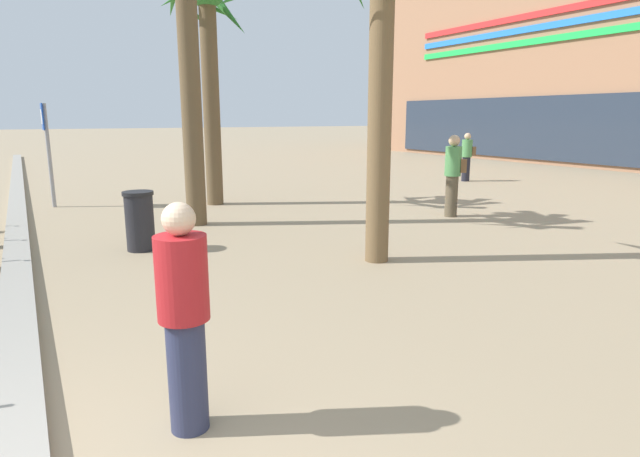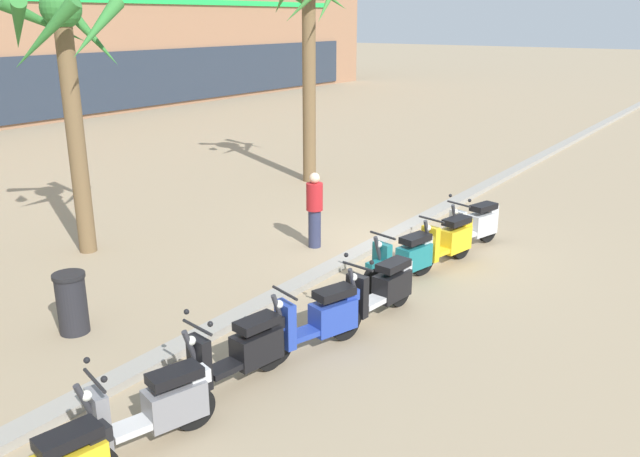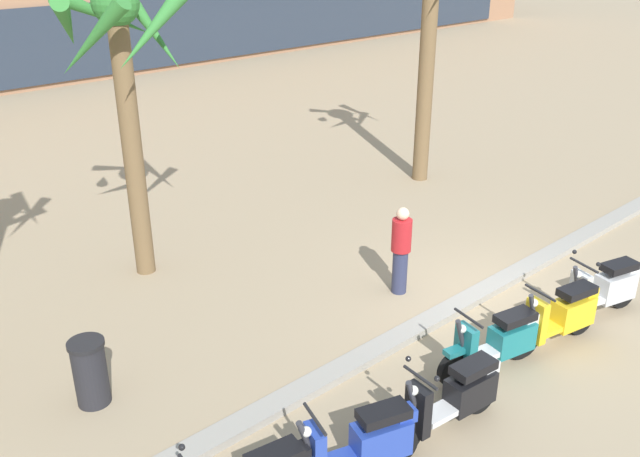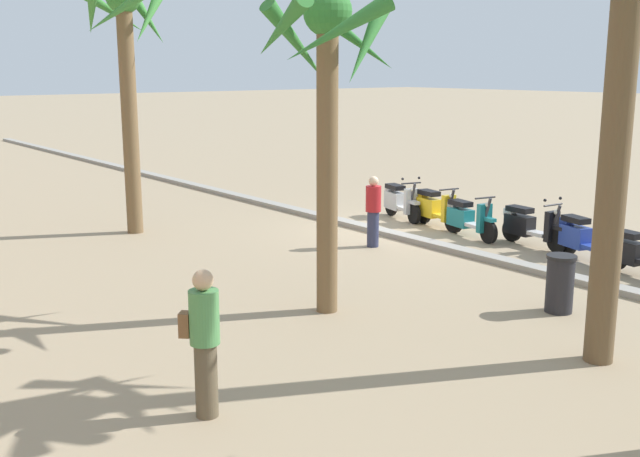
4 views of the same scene
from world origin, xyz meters
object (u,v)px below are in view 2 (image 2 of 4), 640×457
object	(u,v)px
scooter_grey_gap_after_mid	(152,409)
palm_tree_mid_walkway	(309,27)
scooter_black_mid_centre	(240,352)
litter_bin	(72,303)
scooter_black_last_in_row	(382,289)
scooter_teal_second_in_line	(404,259)
scooter_silver_tail_end	(474,225)
scooter_yellow_mid_rear	(448,241)
palm_tree_far_corner	(65,61)
scooter_blue_mid_front	(319,319)
pedestrian_by_palm_tree	(315,209)

from	to	relation	value
scooter_grey_gap_after_mid	palm_tree_mid_walkway	xyz separation A→B (m)	(11.08, 5.92, 3.86)
scooter_black_mid_centre	litter_bin	xyz separation A→B (m)	(-0.35, 3.04, 0.04)
scooter_black_last_in_row	scooter_teal_second_in_line	xyz separation A→B (m)	(1.46, 0.37, -0.01)
scooter_grey_gap_after_mid	scooter_silver_tail_end	xyz separation A→B (m)	(8.35, -0.29, 0.02)
scooter_black_mid_centre	scooter_yellow_mid_rear	xyz separation A→B (m)	(5.57, -0.34, 0.02)
palm_tree_far_corner	litter_bin	xyz separation A→B (m)	(-2.36, -2.94, -3.30)
scooter_teal_second_in_line	litter_bin	xyz separation A→B (m)	(-4.64, 3.13, 0.04)
scooter_black_mid_centre	palm_tree_mid_walkway	bearing A→B (deg)	31.41
scooter_black_mid_centre	scooter_teal_second_in_line	bearing A→B (deg)	-1.25
scooter_teal_second_in_line	litter_bin	world-z (taller)	scooter_teal_second_in_line
scooter_blue_mid_front	litter_bin	distance (m)	3.74
scooter_blue_mid_front	palm_tree_mid_walkway	world-z (taller)	palm_tree_mid_walkway
scooter_blue_mid_front	scooter_teal_second_in_line	distance (m)	2.94
scooter_yellow_mid_rear	scooter_black_last_in_row	bearing A→B (deg)	-177.42
scooter_black_last_in_row	palm_tree_far_corner	size ratio (longest dim) A/B	0.36
scooter_black_mid_centre	scooter_yellow_mid_rear	bearing A→B (deg)	-3.53
palm_tree_mid_walkway	palm_tree_far_corner	world-z (taller)	palm_tree_mid_walkway
palm_tree_far_corner	scooter_silver_tail_end	bearing A→B (deg)	-52.74
scooter_grey_gap_after_mid	scooter_black_last_in_row	bearing A→B (deg)	-5.14
scooter_blue_mid_front	scooter_teal_second_in_line	size ratio (longest dim) A/B	0.96
scooter_silver_tail_end	palm_tree_mid_walkway	distance (m)	7.79
litter_bin	scooter_silver_tail_end	bearing A→B (deg)	-25.32
scooter_black_mid_centre	scooter_black_last_in_row	distance (m)	2.87
palm_tree_mid_walkway	pedestrian_by_palm_tree	size ratio (longest dim) A/B	3.75
scooter_blue_mid_front	litter_bin	world-z (taller)	scooter_blue_mid_front
scooter_silver_tail_end	litter_bin	size ratio (longest dim) A/B	1.79
scooter_black_last_in_row	litter_bin	bearing A→B (deg)	132.22
scooter_grey_gap_after_mid	scooter_blue_mid_front	distance (m)	2.88
scooter_blue_mid_front	scooter_black_mid_centre	bearing A→B (deg)	167.83
scooter_black_last_in_row	pedestrian_by_palm_tree	world-z (taller)	pedestrian_by_palm_tree
scooter_silver_tail_end	litter_bin	world-z (taller)	scooter_silver_tail_end
scooter_silver_tail_end	palm_tree_mid_walkway	bearing A→B (deg)	66.27
scooter_grey_gap_after_mid	scooter_yellow_mid_rear	xyz separation A→B (m)	(7.09, -0.27, 0.02)
scooter_blue_mid_front	palm_tree_far_corner	distance (m)	7.12
scooter_yellow_mid_rear	pedestrian_by_palm_tree	world-z (taller)	pedestrian_by_palm_tree
scooter_blue_mid_front	pedestrian_by_palm_tree	bearing A→B (deg)	36.39
scooter_black_mid_centre	palm_tree_mid_walkway	xyz separation A→B (m)	(9.56, 5.84, 3.86)
pedestrian_by_palm_tree	scooter_grey_gap_after_mid	bearing A→B (deg)	-159.49
litter_bin	palm_tree_mid_walkway	bearing A→B (deg)	15.80
scooter_black_last_in_row	scooter_silver_tail_end	xyz separation A→B (m)	(4.00, 0.10, 0.01)
scooter_black_last_in_row	scooter_grey_gap_after_mid	bearing A→B (deg)	174.86
scooter_black_last_in_row	scooter_yellow_mid_rear	world-z (taller)	scooter_black_last_in_row
scooter_blue_mid_front	scooter_yellow_mid_rear	size ratio (longest dim) A/B	1.00
scooter_teal_second_in_line	scooter_silver_tail_end	distance (m)	2.56
scooter_blue_mid_front	scooter_yellow_mid_rear	xyz separation A→B (m)	(4.21, -0.05, 0.01)
scooter_blue_mid_front	scooter_teal_second_in_line	bearing A→B (deg)	3.90
palm_tree_mid_walkway	palm_tree_far_corner	size ratio (longest dim) A/B	1.16
scooter_grey_gap_after_mid	scooter_teal_second_in_line	size ratio (longest dim) A/B	0.97
palm_tree_mid_walkway	pedestrian_by_palm_tree	world-z (taller)	palm_tree_mid_walkway
pedestrian_by_palm_tree	litter_bin	distance (m)	5.32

